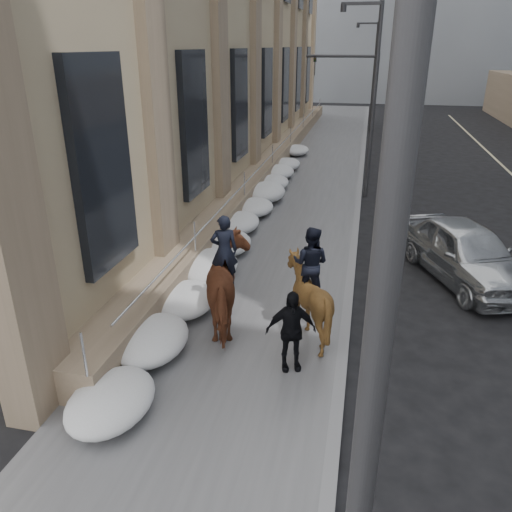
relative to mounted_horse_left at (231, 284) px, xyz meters
The scene contains 13 objects.
ground 1.95m from the mounted_horse_left, 87.28° to the right, with size 140.00×140.00×0.00m, color black.
sidewalk 8.57m from the mounted_horse_left, 89.51° to the left, with size 5.00×80.00×0.12m, color #515153.
curb 8.98m from the mounted_horse_left, 72.41° to the left, with size 0.24×80.00×0.12m, color slate.
bg_building_far 71.28m from the mounted_horse_left, 94.81° to the left, with size 24.00×12.00×20.00m, color gray.
streetlight_near 8.69m from the mounted_horse_left, 69.48° to the right, with size 1.71×0.24×8.00m.
streetlight_mid 13.23m from the mounted_horse_left, 77.31° to the left, with size 1.71×0.24×8.00m.
streetlight_far 32.78m from the mounted_horse_left, 85.05° to the left, with size 1.71×0.24×8.00m.
traffic_signal 20.79m from the mounted_horse_left, 84.02° to the left, with size 4.10×0.22×6.00m.
snow_bank 6.78m from the mounted_horse_left, 101.56° to the left, with size 1.70×18.10×0.76m.
mounted_horse_left is the anchor object (origin of this frame).
mounted_horse_right 1.80m from the mounted_horse_left, ahead, with size 1.76×1.92×2.60m.
pedestrian 2.15m from the mounted_horse_left, 40.22° to the right, with size 1.04×0.43×1.77m, color black.
car_silver 7.24m from the mounted_horse_left, 35.50° to the left, with size 2.03×5.05×1.72m, color #ADB1B5.
Camera 1 is at (2.74, -8.57, 6.37)m, focal length 35.00 mm.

